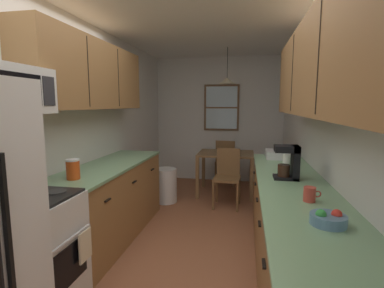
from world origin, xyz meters
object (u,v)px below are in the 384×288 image
at_px(mug_by_coffeemaker, 286,159).
at_px(fruit_bowl, 328,219).
at_px(coffee_maker, 290,162).
at_px(mug_spare, 310,194).
at_px(trash_bin, 166,185).
at_px(dish_rack, 277,154).
at_px(dining_chair_far, 226,160).
at_px(microwave_over_range, 5,90).
at_px(dining_chair_near, 227,175).
at_px(storage_canister, 73,169).
at_px(stove_range, 32,254).
at_px(table_serving_bowl, 231,151).
at_px(dining_table, 226,159).

xyz_separation_m(mug_by_coffeemaker, fruit_bowl, (0.00, -1.80, -0.02)).
xyz_separation_m(coffee_maker, mug_spare, (0.05, -0.63, -0.11)).
height_order(trash_bin, dish_rack, dish_rack).
relative_size(coffee_maker, fruit_bowl, 1.55).
bearing_deg(mug_by_coffeemaker, dining_chair_far, 112.10).
xyz_separation_m(microwave_over_range, dish_rack, (2.08, 2.04, -0.74)).
height_order(dining_chair_far, coffee_maker, coffee_maker).
relative_size(dining_chair_near, storage_canister, 4.77).
height_order(microwave_over_range, storage_canister, microwave_over_range).
xyz_separation_m(stove_range, table_serving_bowl, (1.31, 3.28, 0.31)).
height_order(dining_table, dining_chair_near, dining_chair_near).
bearing_deg(table_serving_bowl, trash_bin, -148.10).
bearing_deg(storage_canister, dining_table, 65.23).
relative_size(dining_chair_near, dining_chair_far, 1.00).
relative_size(microwave_over_range, mug_by_coffeemaker, 5.20).
bearing_deg(dining_chair_far, dish_rack, -66.52).
bearing_deg(storage_canister, table_serving_bowl, 64.01).
height_order(dining_table, fruit_bowl, fruit_bowl).
xyz_separation_m(dining_chair_near, coffee_maker, (0.68, -1.70, 0.56)).
bearing_deg(fruit_bowl, dining_table, 103.86).
distance_m(storage_canister, mug_by_coffeemaker, 2.34).
xyz_separation_m(storage_canister, mug_spare, (2.03, -0.25, -0.04)).
height_order(microwave_over_range, mug_by_coffeemaker, microwave_over_range).
distance_m(fruit_bowl, dish_rack, 2.12).
distance_m(dining_chair_far, dish_rack, 2.01).
relative_size(microwave_over_range, storage_canister, 3.31).
relative_size(stove_range, coffee_maker, 3.49).
xyz_separation_m(microwave_over_range, dining_chair_far, (1.30, 3.84, -1.19)).
xyz_separation_m(dining_table, trash_bin, (-0.93, -0.60, -0.35)).
bearing_deg(dining_chair_near, trash_bin, -179.04).
xyz_separation_m(stove_range, storage_canister, (-0.01, 0.59, 0.52)).
xyz_separation_m(dining_chair_far, storage_canister, (-1.19, -3.25, 0.49)).
xyz_separation_m(dining_chair_far, dish_rack, (0.78, -1.79, 0.45)).
distance_m(stove_range, fruit_bowl, 2.10).
bearing_deg(fruit_bowl, storage_canister, 162.16).
distance_m(trash_bin, coffee_maker, 2.50).
bearing_deg(coffee_maker, microwave_over_range, -155.09).
height_order(dining_chair_far, mug_spare, mug_spare).
bearing_deg(mug_spare, fruit_bowl, -87.18).
relative_size(dining_table, table_serving_bowl, 4.82).
distance_m(dining_table, table_serving_bowl, 0.17).
bearing_deg(dining_chair_near, table_serving_bowl, 88.73).
height_order(stove_range, microwave_over_range, microwave_over_range).
bearing_deg(dining_chair_far, dining_table, -86.26).
bearing_deg(table_serving_bowl, microwave_over_range, -113.43).
height_order(microwave_over_range, fruit_bowl, microwave_over_range).
bearing_deg(fruit_bowl, coffee_maker, 94.09).
relative_size(trash_bin, mug_by_coffeemaker, 4.62).
bearing_deg(mug_spare, table_serving_bowl, 103.71).
bearing_deg(fruit_bowl, microwave_over_range, 178.04).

